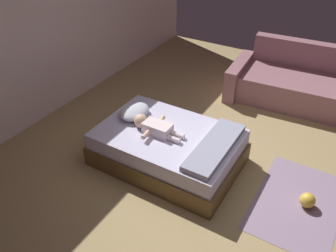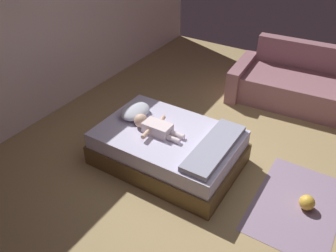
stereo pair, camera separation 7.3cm
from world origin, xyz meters
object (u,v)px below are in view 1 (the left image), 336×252
Objects in this scene: baby at (154,127)px; toothbrush at (155,118)px; couch at (293,83)px; bed at (168,148)px; toy_ball at (307,200)px; pillow at (134,112)px.

baby is 4.65× the size of toothbrush.
couch reaches higher than baby.
couch is at bearing -20.92° from bed.
toy_ball is (0.21, -1.93, -0.45)m from baby.
bed is at bearing -99.11° from pillow.
baby is 2.81m from couch.
pillow is at bearing 68.39° from baby.
bed is 2.68m from couch.
baby is 1.99m from toy_ball.
toothbrush is at bearing 28.74° from baby.
toothbrush is at bearing 151.51° from couch.
toothbrush reaches higher than toy_ball.
bed is 0.36m from baby.
couch reaches higher than toothbrush.
toothbrush is 2.65m from couch.
baby is at bearing -151.26° from toothbrush.
baby is 0.29m from toothbrush.
couch is (2.41, -1.53, -0.26)m from pillow.
toy_ball is at bearing -88.72° from pillow.
couch is (2.57, -1.12, -0.26)m from baby.
baby is at bearing 112.01° from bed.
baby reaches higher than toothbrush.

